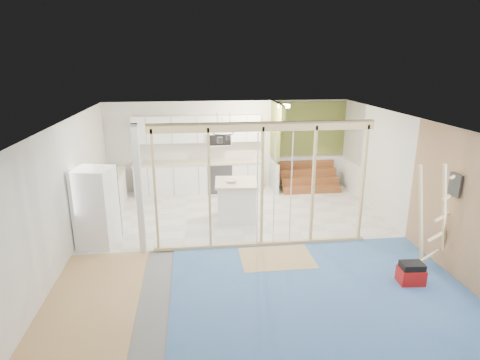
{
  "coord_description": "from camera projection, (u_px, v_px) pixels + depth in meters",
  "views": [
    {
      "loc": [
        -1.07,
        -7.49,
        3.72
      ],
      "look_at": [
        -0.07,
        0.6,
        1.27
      ],
      "focal_mm": 30.0,
      "sensor_mm": 36.0,
      "label": 1
    }
  ],
  "objects": [
    {
      "name": "room",
      "position": [
        247.0,
        187.0,
        7.94
      ],
      "size": [
        7.01,
        8.01,
        2.61
      ],
      "color": "slate",
      "rests_on": "ground"
    },
    {
      "name": "floor_overlays",
      "position": [
        250.0,
        245.0,
        8.38
      ],
      "size": [
        7.0,
        8.0,
        0.03
      ],
      "color": "silver",
      "rests_on": "room"
    },
    {
      "name": "stud_frame",
      "position": [
        235.0,
        173.0,
        7.83
      ],
      "size": [
        4.66,
        0.14,
        2.6
      ],
      "color": "tan",
      "rests_on": "room"
    },
    {
      "name": "base_cabinets",
      "position": [
        173.0,
        181.0,
        11.19
      ],
      "size": [
        4.45,
        2.24,
        0.93
      ],
      "color": "white",
      "rests_on": "room"
    },
    {
      "name": "upper_cabinets",
      "position": [
        199.0,
        130.0,
        11.32
      ],
      "size": [
        3.6,
        0.41,
        0.85
      ],
      "color": "white",
      "rests_on": "room"
    },
    {
      "name": "green_partition",
      "position": [
        299.0,
        158.0,
        11.76
      ],
      "size": [
        2.25,
        1.51,
        2.6
      ],
      "color": "olive",
      "rests_on": "room"
    },
    {
      "name": "pot_rack",
      "position": [
        224.0,
        135.0,
        9.5
      ],
      "size": [
        0.52,
        0.52,
        0.72
      ],
      "color": "black",
      "rests_on": "room"
    },
    {
      "name": "sheathing_panel",
      "position": [
        478.0,
        216.0,
        6.45
      ],
      "size": [
        0.02,
        4.0,
        2.6
      ],
      "primitive_type": "cube",
      "color": "tan",
      "rests_on": "room"
    },
    {
      "name": "electrical_panel",
      "position": [
        455.0,
        185.0,
        6.91
      ],
      "size": [
        0.04,
        0.3,
        0.4
      ],
      "primitive_type": "cube",
      "color": "#35353A",
      "rests_on": "room"
    },
    {
      "name": "ceiling_light",
      "position": [
        284.0,
        106.0,
        10.6
      ],
      "size": [
        0.32,
        0.32,
        0.08
      ],
      "primitive_type": "cylinder",
      "color": "#FFEABF",
      "rests_on": "room"
    },
    {
      "name": "fridge",
      "position": [
        96.0,
        208.0,
        8.15
      ],
      "size": [
        0.85,
        0.83,
        1.66
      ],
      "rotation": [
        0.0,
        0.0,
        -0.21
      ],
      "color": "white",
      "rests_on": "room"
    },
    {
      "name": "island",
      "position": [
        236.0,
        201.0,
        9.58
      ],
      "size": [
        1.06,
        1.06,
        0.96
      ],
      "rotation": [
        0.0,
        0.0,
        -0.08
      ],
      "color": "white",
      "rests_on": "room"
    },
    {
      "name": "bowl",
      "position": [
        231.0,
        181.0,
        9.38
      ],
      "size": [
        0.29,
        0.29,
        0.06
      ],
      "primitive_type": "imported",
      "rotation": [
        0.0,
        0.0,
        0.17
      ],
      "color": "white",
      "rests_on": "island"
    },
    {
      "name": "soap_bottle_a",
      "position": [
        141.0,
        158.0,
        11.24
      ],
      "size": [
        0.11,
        0.11,
        0.27
      ],
      "primitive_type": "imported",
      "rotation": [
        0.0,
        0.0,
        -0.05
      ],
      "color": "#B3BAC7",
      "rests_on": "base_cabinets"
    },
    {
      "name": "soap_bottle_b",
      "position": [
        254.0,
        157.0,
        11.54
      ],
      "size": [
        0.09,
        0.09,
        0.18
      ],
      "primitive_type": "imported",
      "rotation": [
        0.0,
        0.0,
        0.09
      ],
      "color": "white",
      "rests_on": "base_cabinets"
    },
    {
      "name": "toolbox",
      "position": [
        411.0,
        274.0,
        6.89
      ],
      "size": [
        0.44,
        0.35,
        0.4
      ],
      "rotation": [
        0.0,
        0.0,
        -0.08
      ],
      "color": "#A9120F",
      "rests_on": "room"
    },
    {
      "name": "ladder",
      "position": [
        436.0,
        217.0,
        7.13
      ],
      "size": [
        1.07,
        0.22,
        2.02
      ],
      "rotation": [
        0.0,
        0.0,
        0.38
      ],
      "color": "#EFD992",
      "rests_on": "room"
    }
  ]
}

